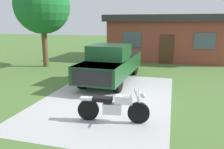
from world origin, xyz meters
The scene contains 6 objects.
ground_plane centered at (0.00, 0.00, 0.00)m, with size 80.00×80.00×0.00m, color #4E7434.
driveway_pad centered at (0.00, 0.00, 0.00)m, with size 4.95×7.76×0.01m, color #B6B6B6.
motorcycle centered at (0.78, -2.10, 0.47)m, with size 2.21×0.70×1.09m.
pickup_truck centered at (-0.57, 2.72, 0.95)m, with size 2.21×5.70×1.90m.
shade_tree centered at (-5.93, 5.17, 3.97)m, with size 3.61×3.61×5.80m.
neighbor_house centered at (1.97, 10.85, 1.79)m, with size 9.60×5.60×3.50m.
Camera 1 is at (2.41, -8.31, 3.00)m, focal length 36.09 mm.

